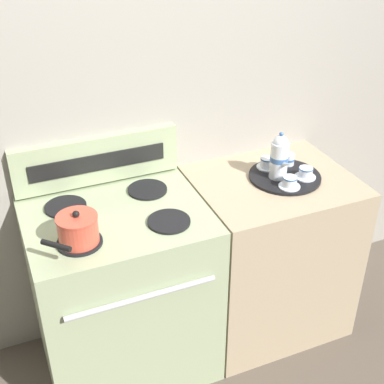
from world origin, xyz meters
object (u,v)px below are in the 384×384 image
Objects in this scene: saucepan at (78,229)px; serving_tray at (285,176)px; teacup_left at (267,163)px; teacup_right at (306,173)px; teapot at (280,157)px; teacup_front at (290,182)px; stove at (123,292)px; creamer_jug at (289,159)px.

saucepan is 1.05m from serving_tray.
teacup_left is 0.20m from teacup_right.
teapot is 0.14m from teacup_left.
stove is at bearing 172.67° from teacup_front.
teacup_front is (0.00, -0.10, -0.08)m from teapot.
stove is 3.82× the size of saucepan.
creamer_jug is (0.11, 0.19, 0.00)m from teacup_front.
teacup_front is at bearing -157.98° from teacup_right.
saucepan reaches higher than stove.
serving_tray is 1.48× the size of teapot.
stove is 8.85× the size of teacup_front.
teacup_right is (0.08, -0.06, 0.03)m from serving_tray.
saucepan reaches higher than teacup_left.
teapot is (1.00, 0.14, 0.05)m from saucepan.
serving_tray is 0.10m from teacup_right.
teacup_front is at bearing -110.38° from serving_tray.
serving_tray is at bearing -129.61° from creamer_jug.
teacup_front is (0.00, -0.21, 0.00)m from teacup_left.
teacup_front is at bearing -7.33° from stove.
serving_tray is (1.04, 0.15, -0.07)m from saucepan.
stove is at bearing 179.84° from teapot.
stove is 3.82× the size of teapot.
teacup_front is 1.69× the size of creamer_jug.
teacup_right is at bearing -3.48° from stove.
teacup_left is at bearing 112.54° from serving_tray.
creamer_jug is (0.92, 0.09, 0.49)m from stove.
teapot is at bearing -89.60° from teacup_left.
teapot is (-0.04, -0.00, 0.12)m from serving_tray.
saucepan reaches higher than teacup_right.
creamer_jug is (-0.01, 0.15, 0.00)m from teacup_right.
saucepan is 1.12m from teacup_right.
teacup_right is 0.15m from creamer_jug.
creamer_jug reaches higher than serving_tray.
serving_tray is at bearing 0.10° from stove.
serving_tray is (0.85, 0.00, 0.45)m from stove.
teacup_front is at bearing -88.62° from teapot.
teapot is 0.13m from teacup_front.
teapot reaches higher than serving_tray.
teapot is 2.31× the size of teacup_right.
teacup_left is at bearing 13.93° from saucepan.
teacup_left is (0.80, 0.10, 0.48)m from stove.
teacup_left is 0.21m from teacup_front.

